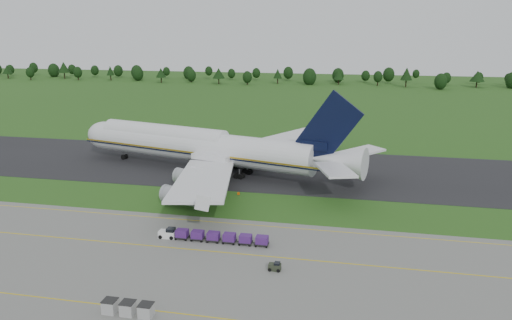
% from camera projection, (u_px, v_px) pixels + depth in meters
% --- Properties ---
extents(ground, '(600.00, 600.00, 0.00)m').
position_uv_depth(ground, '(251.00, 206.00, 99.83)').
color(ground, '#244E17').
rests_on(ground, ground).
extents(apron, '(300.00, 52.00, 0.06)m').
position_uv_depth(apron, '(198.00, 290.00, 67.63)').
color(apron, slate).
rests_on(apron, ground).
extents(taxiway, '(300.00, 40.00, 0.08)m').
position_uv_depth(taxiway, '(274.00, 168.00, 126.33)').
color(taxiway, black).
rests_on(taxiway, ground).
extents(apron_markings, '(300.00, 30.20, 0.01)m').
position_uv_depth(apron_markings, '(213.00, 266.00, 74.26)').
color(apron_markings, gold).
rests_on(apron_markings, apron).
extents(tree_line, '(524.64, 23.08, 11.96)m').
position_uv_depth(tree_line, '(345.00, 76.00, 306.26)').
color(tree_line, black).
rests_on(tree_line, ground).
extents(aircraft, '(78.17, 73.51, 21.89)m').
position_uv_depth(aircraft, '(204.00, 146.00, 122.63)').
color(aircraft, silver).
rests_on(aircraft, ground).
extents(baggage_train, '(18.85, 1.71, 1.64)m').
position_uv_depth(baggage_train, '(211.00, 236.00, 82.77)').
color(baggage_train, white).
rests_on(baggage_train, apron).
extents(utility_cart, '(1.82, 1.26, 0.99)m').
position_uv_depth(utility_cart, '(275.00, 267.00, 73.00)').
color(utility_cart, '#282E20').
rests_on(utility_cart, apron).
extents(uld_row, '(6.53, 1.73, 1.71)m').
position_uv_depth(uld_row, '(128.00, 308.00, 61.64)').
color(uld_row, '#9F9F9F').
rests_on(uld_row, apron).
extents(edge_markers, '(9.61, 0.30, 0.60)m').
position_uv_depth(edge_markers, '(218.00, 192.00, 107.05)').
color(edge_markers, '#E45307').
rests_on(edge_markers, ground).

